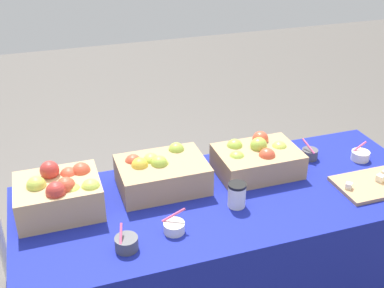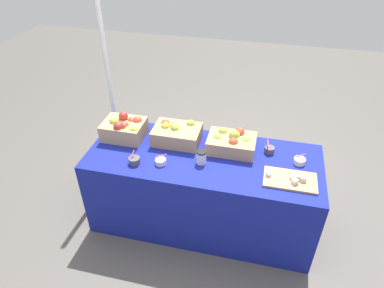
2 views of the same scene
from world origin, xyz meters
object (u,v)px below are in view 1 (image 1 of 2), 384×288
(apple_crate_left, at_px, (60,193))
(sample_bowl_extra, at_px, (126,243))
(sample_bowl_near, at_px, (174,227))
(cutting_board_front, at_px, (378,183))
(coffee_cup, at_px, (236,195))
(apple_crate_middle, at_px, (161,173))
(sample_bowl_mid, at_px, (360,155))
(sample_bowl_far, at_px, (310,154))
(apple_crate_right, at_px, (257,158))

(apple_crate_left, relative_size, sample_bowl_extra, 3.41)
(sample_bowl_near, height_order, sample_bowl_extra, sample_bowl_extra)
(cutting_board_front, distance_m, coffee_cup, 0.70)
(apple_crate_middle, distance_m, sample_bowl_near, 0.34)
(coffee_cup, bearing_deg, apple_crate_middle, 136.79)
(apple_crate_left, xyz_separation_m, cutting_board_front, (1.41, -0.26, -0.08))
(apple_crate_middle, bearing_deg, sample_bowl_extra, -122.51)
(sample_bowl_mid, bearing_deg, sample_bowl_far, 159.23)
(sample_bowl_mid, distance_m, coffee_cup, 0.78)
(apple_crate_left, bearing_deg, sample_bowl_extra, -57.43)
(apple_crate_middle, relative_size, sample_bowl_far, 3.88)
(apple_crate_left, relative_size, coffee_cup, 3.13)
(apple_crate_right, xyz_separation_m, sample_bowl_near, (-0.51, -0.32, -0.05))
(apple_crate_right, distance_m, sample_bowl_mid, 0.55)
(apple_crate_middle, bearing_deg, coffee_cup, -43.21)
(cutting_board_front, bearing_deg, sample_bowl_near, -178.44)
(cutting_board_front, distance_m, sample_bowl_extra, 1.20)
(apple_crate_right, distance_m, coffee_cup, 0.32)
(apple_crate_left, distance_m, apple_crate_right, 0.93)
(apple_crate_left, height_order, sample_bowl_extra, apple_crate_left)
(apple_crate_middle, distance_m, sample_bowl_far, 0.79)
(sample_bowl_far, bearing_deg, coffee_cup, -153.29)
(apple_crate_left, relative_size, apple_crate_middle, 0.88)
(sample_bowl_far, relative_size, coffee_cup, 0.92)
(sample_bowl_extra, bearing_deg, sample_bowl_mid, 13.35)
(sample_bowl_far, bearing_deg, apple_crate_right, -174.80)
(apple_crate_right, xyz_separation_m, sample_bowl_mid, (0.55, -0.06, -0.05))
(sample_bowl_near, bearing_deg, apple_crate_left, 145.26)
(apple_crate_right, relative_size, sample_bowl_near, 3.89)
(sample_bowl_far, bearing_deg, apple_crate_left, -177.15)
(sample_bowl_near, relative_size, sample_bowl_mid, 1.08)
(apple_crate_middle, height_order, sample_bowl_mid, apple_crate_middle)
(apple_crate_left, bearing_deg, cutting_board_front, -10.42)
(sample_bowl_near, bearing_deg, sample_bowl_mid, 13.61)
(apple_crate_middle, height_order, cutting_board_front, apple_crate_middle)
(apple_crate_right, height_order, sample_bowl_far, apple_crate_right)
(apple_crate_middle, relative_size, coffee_cup, 3.56)
(cutting_board_front, bearing_deg, coffee_cup, 175.13)
(sample_bowl_mid, relative_size, coffee_cup, 0.84)
(apple_crate_middle, xyz_separation_m, sample_bowl_near, (-0.04, -0.34, -0.05))
(apple_crate_left, relative_size, sample_bowl_far, 3.41)
(sample_bowl_mid, bearing_deg, apple_crate_left, 178.87)
(sample_bowl_near, distance_m, coffee_cup, 0.32)
(apple_crate_left, xyz_separation_m, sample_bowl_extra, (0.21, -0.33, -0.06))
(apple_crate_middle, height_order, coffee_cup, apple_crate_middle)
(sample_bowl_near, bearing_deg, cutting_board_front, 1.56)
(apple_crate_left, distance_m, coffee_cup, 0.75)
(apple_crate_left, bearing_deg, apple_crate_middle, 6.21)
(sample_bowl_mid, bearing_deg, apple_crate_middle, 175.63)
(sample_bowl_near, height_order, sample_bowl_far, sample_bowl_far)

